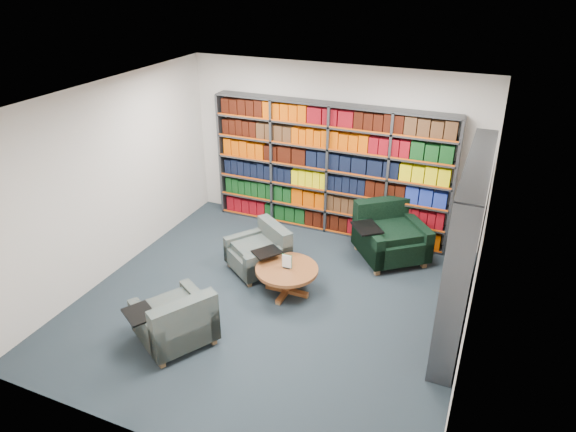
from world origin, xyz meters
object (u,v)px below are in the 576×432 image
at_px(chair_teal_left, 262,253).
at_px(chair_teal_front, 177,323).
at_px(coffee_table, 287,273).
at_px(chair_green_right, 389,236).

bearing_deg(chair_teal_left, chair_teal_front, -96.33).
height_order(chair_teal_front, coffee_table, chair_teal_front).
bearing_deg(chair_green_right, chair_teal_front, -121.24).
xyz_separation_m(chair_green_right, chair_teal_front, (-1.86, -3.07, -0.05)).
xyz_separation_m(chair_teal_left, chair_green_right, (1.65, 1.14, 0.06)).
height_order(chair_teal_left, chair_green_right, chair_green_right).
bearing_deg(coffee_table, chair_green_right, 56.07).
bearing_deg(coffee_table, chair_teal_left, 143.30).
bearing_deg(chair_teal_front, coffee_table, 61.76).
distance_m(chair_green_right, coffee_table, 1.90).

